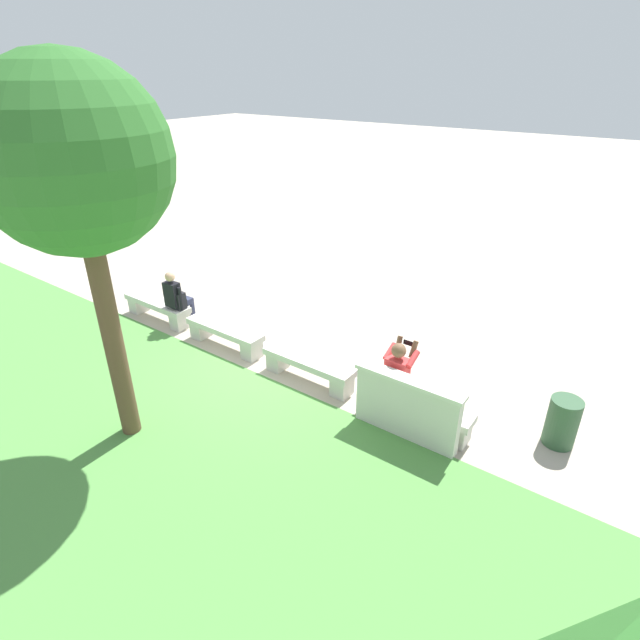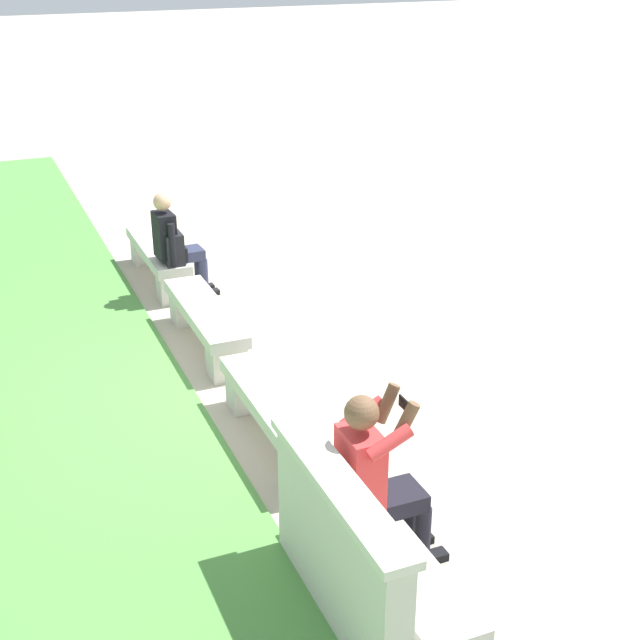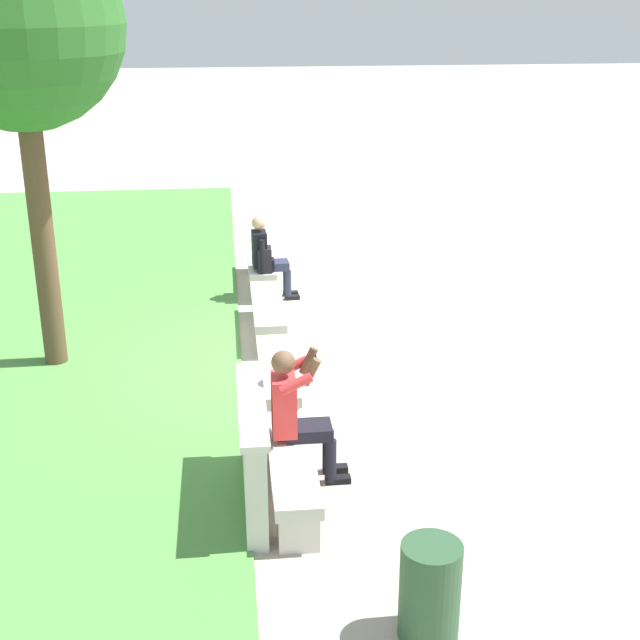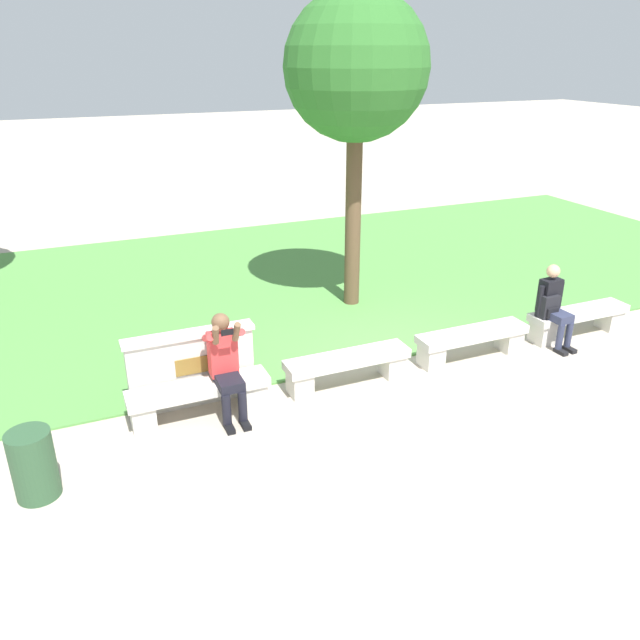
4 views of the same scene
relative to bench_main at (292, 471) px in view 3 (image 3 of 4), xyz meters
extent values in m
plane|color=#B2A593|center=(3.05, 0.00, -0.29)|extent=(80.00, 80.00, 0.00)
cube|color=beige|center=(0.00, 0.00, 0.10)|extent=(1.75, 0.40, 0.12)
cube|color=beige|center=(-0.70, 0.00, -0.13)|extent=(0.28, 0.34, 0.33)
cube|color=beige|center=(0.70, 0.00, -0.13)|extent=(0.28, 0.34, 0.33)
cube|color=beige|center=(2.03, 0.00, 0.10)|extent=(1.75, 0.40, 0.12)
cube|color=beige|center=(1.34, 0.00, -0.13)|extent=(0.28, 0.34, 0.33)
cube|color=beige|center=(2.73, 0.00, -0.13)|extent=(0.28, 0.34, 0.33)
cube|color=beige|center=(4.06, 0.00, 0.10)|extent=(1.75, 0.40, 0.12)
cube|color=beige|center=(3.37, 0.00, -0.13)|extent=(0.28, 0.34, 0.33)
cube|color=beige|center=(4.76, 0.00, -0.13)|extent=(0.28, 0.34, 0.33)
cube|color=beige|center=(6.10, 0.00, 0.10)|extent=(1.75, 0.40, 0.12)
cube|color=beige|center=(5.40, 0.00, -0.13)|extent=(0.28, 0.34, 0.33)
cube|color=beige|center=(6.79, 0.00, -0.13)|extent=(0.28, 0.34, 0.33)
cube|color=beige|center=(0.00, 0.34, 0.18)|extent=(1.58, 0.18, 0.95)
cube|color=silver|center=(0.00, 0.34, 0.69)|extent=(1.64, 0.24, 0.06)
cube|color=brown|center=(0.00, 0.24, 0.30)|extent=(0.44, 0.02, 0.22)
cube|color=black|center=(0.24, -0.45, -0.26)|extent=(0.10, 0.24, 0.06)
cylinder|color=black|center=(0.24, -0.38, -0.05)|extent=(0.11, 0.11, 0.42)
cube|color=black|center=(0.44, -0.45, -0.26)|extent=(0.10, 0.24, 0.06)
cylinder|color=black|center=(0.44, -0.38, -0.05)|extent=(0.11, 0.11, 0.42)
cube|color=black|center=(0.34, -0.19, 0.22)|extent=(0.30, 0.42, 0.12)
cube|color=#D83838|center=(0.34, 0.04, 0.50)|extent=(0.34, 0.22, 0.56)
sphere|color=brown|center=(0.34, 0.04, 0.92)|extent=(0.22, 0.22, 0.22)
cylinder|color=#D83838|center=(0.15, -0.06, 0.79)|extent=(0.09, 0.31, 0.21)
cylinder|color=brown|center=(0.21, -0.20, 0.87)|extent=(0.10, 0.19, 0.27)
cylinder|color=#D83838|center=(0.53, -0.06, 0.79)|extent=(0.09, 0.31, 0.21)
cylinder|color=brown|center=(0.46, -0.20, 0.87)|extent=(0.10, 0.19, 0.27)
cube|color=black|center=(0.34, -0.26, 0.91)|extent=(0.15, 0.01, 0.08)
cube|color=black|center=(5.40, -0.42, -0.26)|extent=(0.11, 0.23, 0.06)
cylinder|color=#2D334C|center=(5.40, -0.36, -0.05)|extent=(0.10, 0.10, 0.42)
cube|color=black|center=(5.58, -0.41, -0.26)|extent=(0.11, 0.23, 0.06)
cylinder|color=#2D334C|center=(5.58, -0.35, -0.05)|extent=(0.10, 0.10, 0.42)
cube|color=#2D334C|center=(5.48, -0.18, 0.22)|extent=(0.30, 0.42, 0.12)
cube|color=black|center=(5.47, 0.04, 0.48)|extent=(0.33, 0.22, 0.52)
sphere|color=tan|center=(5.47, 0.04, 0.87)|extent=(0.20, 0.20, 0.20)
cylinder|color=black|center=(5.27, 0.01, 0.43)|extent=(0.08, 0.08, 0.48)
cylinder|color=black|center=(5.67, 0.03, 0.43)|extent=(0.08, 0.08, 0.48)
cube|color=black|center=(5.40, -0.03, 0.34)|extent=(0.28, 0.20, 0.36)
cube|color=black|center=(5.40, -0.14, 0.26)|extent=(0.20, 0.06, 0.16)
torus|color=black|center=(5.40, -0.03, 0.54)|extent=(0.10, 0.02, 0.10)
cylinder|color=brown|center=(3.37, 2.64, 1.35)|extent=(0.27, 0.27, 3.29)
sphere|color=#2D6B28|center=(3.37, 2.64, 3.68)|extent=(2.30, 2.30, 2.30)
cylinder|color=#2D5133|center=(-1.88, -0.83, 0.08)|extent=(0.44, 0.44, 0.75)
camera|label=1|loc=(-2.40, 5.80, 4.61)|focal=28.00mm
camera|label=2|loc=(-3.93, 2.12, 3.64)|focal=50.00mm
camera|label=3|loc=(-6.96, 0.49, 4.12)|focal=50.00mm
camera|label=4|loc=(-1.27, -6.74, 3.93)|focal=35.00mm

